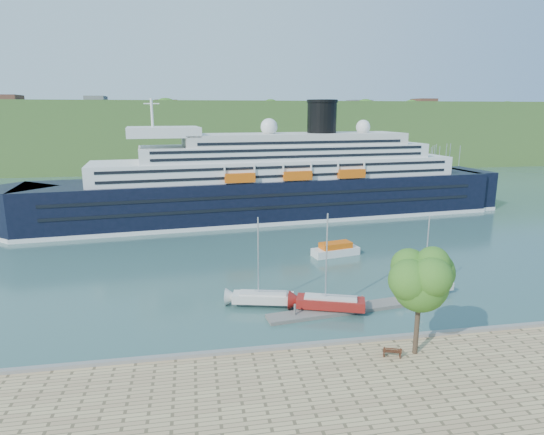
{
  "coord_description": "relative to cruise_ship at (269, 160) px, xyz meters",
  "views": [
    {
      "loc": [
        -11.82,
        -33.75,
        20.09
      ],
      "look_at": [
        -0.68,
        30.0,
        5.1
      ],
      "focal_mm": 30.0,
      "sensor_mm": 36.0,
      "label": 1
    }
  ],
  "objects": [
    {
      "name": "quay_coping",
      "position": [
        -2.58,
        -52.05,
        -10.14
      ],
      "size": [
        220.0,
        0.5,
        0.3
      ],
      "primitive_type": "cube",
      "color": "slate",
      "rests_on": "promenade"
    },
    {
      "name": "sailboat_white_near",
      "position": [
        -7.58,
        -41.16,
        -6.66
      ],
      "size": [
        7.43,
        3.61,
        9.26
      ],
      "primitive_type": null,
      "rotation": [
        0.0,
        0.0,
        -0.24
      ],
      "color": "silver",
      "rests_on": "ground"
    },
    {
      "name": "far_hillside",
      "position": [
        -2.58,
        93.15,
        0.71
      ],
      "size": [
        400.0,
        50.0,
        24.0
      ],
      "primitive_type": "cube",
      "color": "#345823",
      "rests_on": "ground"
    },
    {
      "name": "promenade_tree",
      "position": [
        2.83,
        -54.59,
        -5.43
      ],
      "size": [
        5.86,
        5.86,
        9.71
      ],
      "primitive_type": null,
      "color": "#325D18",
      "rests_on": "promenade"
    },
    {
      "name": "floating_pontoon",
      "position": [
        0.64,
        -43.87,
        -11.1
      ],
      "size": [
        16.93,
        4.18,
        0.37
      ],
      "primitive_type": null,
      "rotation": [
        0.0,
        0.0,
        0.13
      ],
      "color": "slate",
      "rests_on": "ground"
    },
    {
      "name": "tender_launch",
      "position": [
        5.4,
        -25.48,
        -10.33
      ],
      "size": [
        7.25,
        3.77,
        1.91
      ],
      "primitive_type": null,
      "rotation": [
        0.0,
        0.0,
        0.21
      ],
      "color": "#DC590C",
      "rests_on": "ground"
    },
    {
      "name": "park_bench",
      "position": [
        0.74,
        -54.8,
        -9.8
      ],
      "size": [
        1.63,
        1.08,
        0.97
      ],
      "primitive_type": null,
      "rotation": [
        0.0,
        0.0,
        -0.33
      ],
      "color": "#442113",
      "rests_on": "promenade"
    },
    {
      "name": "sailboat_white_far",
      "position": [
        11.02,
        -41.46,
        -6.88
      ],
      "size": [
        7.07,
        3.41,
        8.81
      ],
      "primitive_type": null,
      "rotation": [
        0.0,
        0.0,
        0.23
      ],
      "color": "silver",
      "rests_on": "ground"
    },
    {
      "name": "cruise_ship",
      "position": [
        0.0,
        0.0,
        0.0
      ],
      "size": [
        101.46,
        24.42,
        22.57
      ],
      "primitive_type": null,
      "rotation": [
        0.0,
        0.0,
        0.1
      ],
      "color": "black",
      "rests_on": "ground"
    },
    {
      "name": "sailboat_red",
      "position": [
        -0.99,
        -43.81,
        -6.32
      ],
      "size": [
        7.97,
        4.56,
        9.94
      ],
      "primitive_type": null,
      "rotation": [
        0.0,
        0.0,
        -0.34
      ],
      "color": "maroon",
      "rests_on": "ground"
    },
    {
      "name": "ground",
      "position": [
        -2.58,
        -51.85,
        -11.29
      ],
      "size": [
        400.0,
        400.0,
        0.0
      ],
      "primitive_type": "plane",
      "color": "#2B4C4B",
      "rests_on": "ground"
    }
  ]
}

